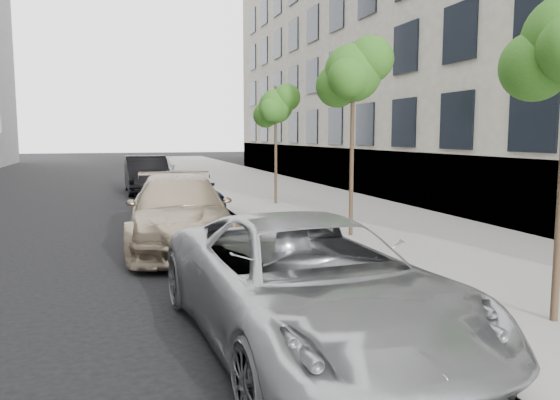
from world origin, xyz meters
name	(u,v)px	position (x,y,z in m)	size (l,w,h in m)	color
sidewalk	(245,183)	(4.30, 24.00, 0.07)	(6.40, 72.00, 0.14)	gray
curb	(186,184)	(1.18, 24.00, 0.07)	(0.15, 72.00, 0.14)	#9E9B93
tree_mid	(354,73)	(3.23, 8.00, 4.04)	(1.72, 1.52, 4.75)	#38281C
tree_far	(276,106)	(3.23, 14.50, 3.58)	(1.57, 1.37, 4.22)	#38281C
minivan	(307,284)	(-0.10, 1.94, 0.79)	(2.61, 5.67, 1.58)	#A9AAAD
suv	(179,212)	(-0.90, 8.43, 0.82)	(2.29, 5.63, 1.64)	tan
sedan_blue	(184,190)	(-0.10, 14.04, 0.75)	(1.76, 4.38, 1.49)	#101637
sedan_black	(147,175)	(-0.94, 20.82, 0.82)	(1.74, 5.00, 1.65)	black
sedan_rear	(157,170)	(-0.10, 26.28, 0.69)	(1.92, 4.73, 1.37)	#B1B4BA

